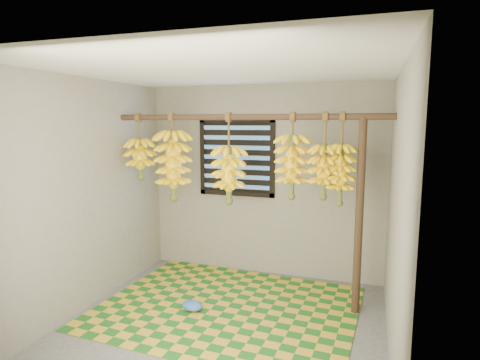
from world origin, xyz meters
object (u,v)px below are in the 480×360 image
at_px(support_post, 359,218).
at_px(banana_bunch_b, 173,166).
at_px(plastic_bag, 192,306).
at_px(banana_bunch_a, 140,159).
at_px(banana_bunch_f, 341,174).
at_px(banana_bunch_c, 229,175).
at_px(banana_bunch_d, 292,167).
at_px(banana_bunch_e, 324,172).
at_px(woven_mat, 227,307).

xyz_separation_m(support_post, banana_bunch_b, (-2.05, 0.00, 0.46)).
bearing_deg(banana_bunch_b, plastic_bag, -48.14).
distance_m(banana_bunch_a, banana_bunch_f, 2.29).
xyz_separation_m(banana_bunch_c, banana_bunch_d, (0.69, 0.00, 0.11)).
distance_m(banana_bunch_c, banana_bunch_d, 0.70).
bearing_deg(banana_bunch_e, banana_bunch_c, -180.00).
bearing_deg(banana_bunch_a, woven_mat, -14.66).
relative_size(woven_mat, banana_bunch_e, 2.98).
bearing_deg(banana_bunch_e, woven_mat, -161.46).
bearing_deg(banana_bunch_f, banana_bunch_c, -180.00).
distance_m(woven_mat, banana_bunch_b, 1.67).
height_order(plastic_bag, banana_bunch_d, banana_bunch_d).
distance_m(woven_mat, banana_bunch_a, 1.95).
distance_m(support_post, banana_bunch_a, 2.53).
xyz_separation_m(plastic_bag, banana_bunch_e, (1.25, 0.49, 1.39)).
height_order(woven_mat, banana_bunch_c, banana_bunch_c).
relative_size(banana_bunch_a, banana_bunch_d, 0.86).
distance_m(banana_bunch_d, banana_bunch_f, 0.49).
relative_size(support_post, banana_bunch_a, 2.60).
bearing_deg(banana_bunch_e, plastic_bag, -158.60).
xyz_separation_m(banana_bunch_c, banana_bunch_e, (1.02, 0.00, 0.07)).
distance_m(plastic_bag, banana_bunch_b, 1.54).
xyz_separation_m(banana_bunch_b, banana_bunch_f, (1.86, 0.00, -0.02)).
distance_m(banana_bunch_d, banana_bunch_e, 0.33).
xyz_separation_m(banana_bunch_a, banana_bunch_b, (0.43, 0.00, -0.07)).
height_order(banana_bunch_a, banana_bunch_f, same).
distance_m(support_post, banana_bunch_b, 2.10).
relative_size(banana_bunch_b, banana_bunch_e, 1.13).
distance_m(woven_mat, banana_bunch_e, 1.75).
bearing_deg(plastic_bag, banana_bunch_a, 150.51).
relative_size(support_post, banana_bunch_b, 2.03).
height_order(banana_bunch_b, banana_bunch_f, same).
bearing_deg(banana_bunch_f, banana_bunch_b, -180.00).
bearing_deg(banana_bunch_b, banana_bunch_f, 0.00).
height_order(plastic_bag, banana_bunch_a, banana_bunch_a).
relative_size(support_post, woven_mat, 0.77).
relative_size(plastic_bag, banana_bunch_f, 0.26).
xyz_separation_m(woven_mat, banana_bunch_a, (-1.19, 0.31, 1.52)).
relative_size(banana_bunch_c, banana_bunch_f, 1.06).
relative_size(plastic_bag, banana_bunch_b, 0.24).
xyz_separation_m(banana_bunch_b, banana_bunch_d, (1.37, 0.00, 0.04)).
xyz_separation_m(plastic_bag, banana_bunch_d, (0.93, 0.49, 1.43)).
bearing_deg(plastic_bag, banana_bunch_b, 131.86).
distance_m(plastic_bag, banana_bunch_c, 1.43).
relative_size(plastic_bag, banana_bunch_c, 0.24).
height_order(plastic_bag, banana_bunch_c, banana_bunch_c).
distance_m(woven_mat, banana_bunch_c, 1.41).
xyz_separation_m(banana_bunch_d, banana_bunch_f, (0.49, 0.00, -0.06)).
distance_m(banana_bunch_b, banana_bunch_d, 1.37).
height_order(woven_mat, banana_bunch_e, banana_bunch_e).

